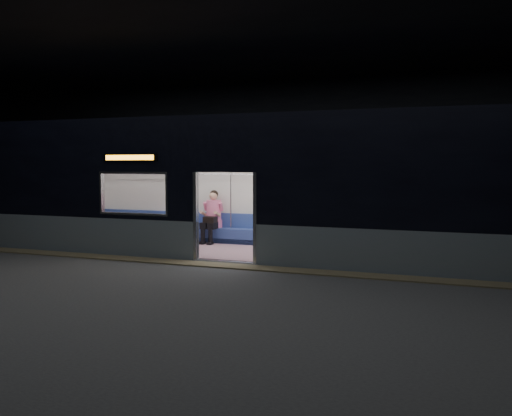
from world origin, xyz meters
The scene contains 7 objects.
station_floor centered at (0.00, 0.00, -0.01)m, with size 24.00×14.00×0.01m, color #47494C.
station_envelope centered at (0.00, 0.00, 3.66)m, with size 24.00×14.00×5.00m.
tactile_strip centered at (0.00, 0.55, 0.01)m, with size 22.80×0.50×0.03m, color #8C7F59.
metro_car centered at (0.00, 2.54, 1.85)m, with size 18.00×3.04×3.35m.
passenger centered at (-1.47, 3.55, 0.84)m, with size 0.44×0.75×1.46m.
handbag centered at (-1.43, 3.30, 0.71)m, with size 0.33×0.28×0.16m, color black.
transit_map centered at (3.98, 3.85, 1.48)m, with size 1.02×0.03×0.66m, color white.
Camera 1 is at (4.92, -10.17, 2.23)m, focal length 38.00 mm.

